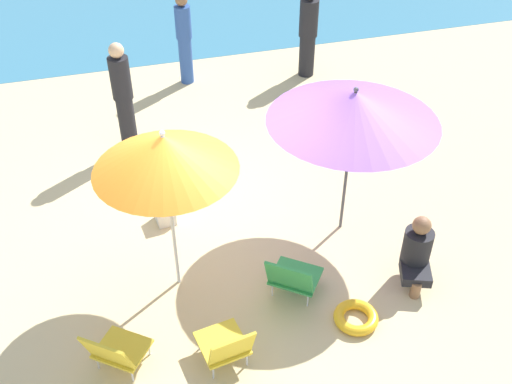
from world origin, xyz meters
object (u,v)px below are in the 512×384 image
Objects in this scene: beach_chair_c at (115,351)px; person_c at (184,39)px; umbrella_orange at (164,153)px; beach_bag at (165,214)px; beach_chair_b at (227,346)px; person_b at (124,98)px; swim_ring at (356,317)px; person_a at (308,33)px; person_d at (417,251)px; umbrella_purple at (354,107)px; beach_chair_a at (293,277)px.

person_c reaches higher than beach_chair_c.
umbrella_orange is 5.15m from person_c.
person_c is at bearing 78.04° from umbrella_orange.
person_c is 6.05× the size of beach_bag.
beach_chair_b is 0.37× the size of person_b.
beach_chair_c is at bearing 178.36° from swim_ring.
person_a reaches higher than person_d.
beach_chair_b is 6.65m from person_a.
umbrella_purple is 2.05m from beach_chair_a.
beach_chair_c is at bearing -110.93° from beach_bag.
beach_chair_b is 2.50m from person_d.
beach_chair_c is 6.30m from person_c.
umbrella_purple reaches higher than person_c.
person_b reaches higher than person_a.
umbrella_purple reaches higher than person_d.
beach_chair_b is 1.55m from swim_ring.
umbrella_purple is at bearing 10.05° from umbrella_orange.
beach_chair_c is 2.62m from swim_ring.
umbrella_purple is 3.69m from beach_chair_c.
person_d reaches higher than beach_bag.
person_c is (1.05, 4.94, -1.02)m from umbrella_orange.
beach_chair_a is 2.11m from beach_bag.
umbrella_orange is 3.13m from person_d.
person_a is at bearing 47.14° from beach_bag.
person_d is at bearing -66.88° from umbrella_purple.
umbrella_orange is 1.03× the size of umbrella_purple.
person_c is at bearing -113.51° from person_b.
person_a is 1.82× the size of person_d.
swim_ring is at bearing -92.24° from beach_chair_b.
person_a is at bearing -165.16° from person_d.
person_b reaches higher than beach_chair_c.
person_c is 6.17m from swim_ring.
person_d reaches higher than beach_chair_b.
beach_chair_a reaches higher than beach_chair_c.
swim_ring is at bearing -54.33° from beach_chair_c.
beach_chair_b is at bearing 163.85° from person_a.
beach_bag is at bearing 88.77° from umbrella_orange.
person_b is (-1.44, 3.56, 0.59)m from beach_chair_a.
swim_ring is (2.60, -0.07, -0.25)m from beach_chair_c.
beach_bag is at bearing -3.25° from beach_chair_b.
beach_bag is at bearing 127.74° from person_c.
person_c is (-2.20, 0.33, 0.02)m from person_a.
swim_ring is (-0.91, -0.43, -0.38)m from person_d.
swim_ring is at bearing -52.11° from beach_bag.
person_d is (2.92, -3.67, -0.47)m from person_b.
person_b is at bearing 133.62° from umbrella_purple.
person_b is at bearing 110.11° from person_c.
person_a is 5.98m from swim_ring.
umbrella_orange is 1.20× the size of person_b.
person_b is (-0.22, 2.97, -0.95)m from umbrella_orange.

